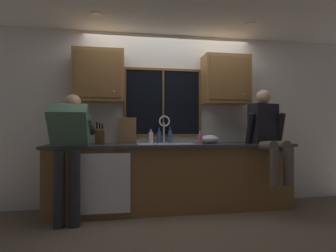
{
  "coord_description": "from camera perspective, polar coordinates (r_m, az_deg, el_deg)",
  "views": [
    {
      "loc": [
        -0.67,
        -4.04,
        1.14
      ],
      "look_at": [
        -0.07,
        -0.3,
        1.17
      ],
      "focal_mm": 29.09,
      "sensor_mm": 36.0,
      "label": 1
    }
  ],
  "objects": [
    {
      "name": "back_wall",
      "position": [
        4.16,
        0.13,
        1.44
      ],
      "size": [
        5.74,
        0.12,
        2.55
      ],
      "primitive_type": "cube",
      "color": "silver",
      "rests_on": "floor"
    },
    {
      "name": "ceiling_downlight_left",
      "position": [
        3.73,
        -14.61,
        21.7
      ],
      "size": [
        0.14,
        0.14,
        0.01
      ],
      "primitive_type": "cylinder",
      "color": "#FFEAB2"
    },
    {
      "name": "ceiling_downlight_right",
      "position": [
        4.07,
        16.72,
        19.74
      ],
      "size": [
        0.14,
        0.14,
        0.01
      ],
      "primitive_type": "cylinder",
      "color": "#FFEAB2"
    },
    {
      "name": "window_glass",
      "position": [
        4.09,
        -1.02,
        4.97
      ],
      "size": [
        1.1,
        0.02,
        0.95
      ],
      "primitive_type": "cube",
      "color": "black"
    },
    {
      "name": "window_frame_top",
      "position": [
        4.16,
        -1.0,
        11.76
      ],
      "size": [
        1.17,
        0.02,
        0.04
      ],
      "primitive_type": "cube",
      "color": "brown"
    },
    {
      "name": "window_frame_bottom",
      "position": [
        4.06,
        -1.0,
        -1.94
      ],
      "size": [
        1.17,
        0.02,
        0.04
      ],
      "primitive_type": "cube",
      "color": "brown"
    },
    {
      "name": "window_frame_left",
      "position": [
        4.04,
        -9.03,
        5.05
      ],
      "size": [
        0.03,
        0.02,
        0.95
      ],
      "primitive_type": "cube",
      "color": "brown"
    },
    {
      "name": "window_frame_right",
      "position": [
        4.2,
        6.71,
        4.84
      ],
      "size": [
        0.04,
        0.02,
        0.95
      ],
      "primitive_type": "cube",
      "color": "brown"
    },
    {
      "name": "window_mullion_center",
      "position": [
        4.08,
        -1.0,
        4.99
      ],
      "size": [
        0.02,
        0.02,
        0.95
      ],
      "primitive_type": "cube",
      "color": "brown"
    },
    {
      "name": "lower_cabinet_run",
      "position": [
        3.87,
        0.98,
        -10.84
      ],
      "size": [
        3.34,
        0.58,
        0.88
      ],
      "primitive_type": "cube",
      "color": "brown",
      "rests_on": "floor"
    },
    {
      "name": "countertop",
      "position": [
        3.8,
        1.03,
        -4.05
      ],
      "size": [
        3.4,
        0.62,
        0.04
      ],
      "primitive_type": "cube",
      "color": "#38383D",
      "rests_on": "lower_cabinet_run"
    },
    {
      "name": "dishwasher_front",
      "position": [
        3.51,
        -12.9,
        -11.65
      ],
      "size": [
        0.6,
        0.02,
        0.74
      ],
      "primitive_type": "cube",
      "color": "white"
    },
    {
      "name": "upper_cabinet_left",
      "position": [
        3.95,
        -14.25,
        10.08
      ],
      "size": [
        0.69,
        0.36,
        0.72
      ],
      "color": "olive"
    },
    {
      "name": "upper_cabinet_right",
      "position": [
        4.21,
        12.0,
        9.42
      ],
      "size": [
        0.69,
        0.36,
        0.72
      ],
      "color": "olive"
    },
    {
      "name": "sink",
      "position": [
        3.8,
        -0.39,
        -5.23
      ],
      "size": [
        0.8,
        0.46,
        0.21
      ],
      "color": "#B7B7BC",
      "rests_on": "lower_cabinet_run"
    },
    {
      "name": "faucet",
      "position": [
        3.96,
        -0.68,
        0.05
      ],
      "size": [
        0.18,
        0.09,
        0.4
      ],
      "color": "silver",
      "rests_on": "countertop"
    },
    {
      "name": "person_standing",
      "position": [
        3.48,
        -19.96,
        -3.29
      ],
      "size": [
        0.53,
        0.68,
        1.57
      ],
      "color": "#262628",
      "rests_on": "floor"
    },
    {
      "name": "person_sitting_on_counter",
      "position": [
        3.98,
        20.04,
        -0.93
      ],
      "size": [
        0.54,
        0.64,
        1.26
      ],
      "color": "#595147",
      "rests_on": "countertop"
    },
    {
      "name": "knife_block",
      "position": [
        3.8,
        -14.09,
        -2.09
      ],
      "size": [
        0.12,
        0.18,
        0.32
      ],
      "color": "brown",
      "rests_on": "countertop"
    },
    {
      "name": "cutting_board",
      "position": [
        3.95,
        -8.62,
        -0.94
      ],
      "size": [
        0.27,
        0.1,
        0.37
      ],
      "primitive_type": "cube",
      "rotation": [
        0.21,
        0.0,
        0.0
      ],
      "color": "#997047",
      "rests_on": "countertop"
    },
    {
      "name": "mixing_bowl",
      "position": [
        3.97,
        8.74,
        -2.75
      ],
      "size": [
        0.26,
        0.26,
        0.13
      ],
      "primitive_type": "ellipsoid",
      "color": "silver",
      "rests_on": "countertop"
    },
    {
      "name": "soap_dispenser",
      "position": [
        3.67,
        6.68,
        -2.77
      ],
      "size": [
        0.06,
        0.07,
        0.18
      ],
      "color": "pink",
      "rests_on": "countertop"
    },
    {
      "name": "bottle_green_glass",
      "position": [
        3.95,
        -3.62,
        -2.35
      ],
      "size": [
        0.07,
        0.07,
        0.21
      ],
      "color": "silver",
      "rests_on": "countertop"
    },
    {
      "name": "bottle_tall_clear",
      "position": [
        3.98,
        -1.87,
        -2.23
      ],
      "size": [
        0.06,
        0.06,
        0.23
      ],
      "color": "#334C8C",
      "rests_on": "countertop"
    },
    {
      "name": "bottle_amber_small",
      "position": [
        3.99,
        0.42,
        -2.12
      ],
      "size": [
        0.06,
        0.06,
        0.25
      ],
      "color": "#334C8C",
      "rests_on": "countertop"
    }
  ]
}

